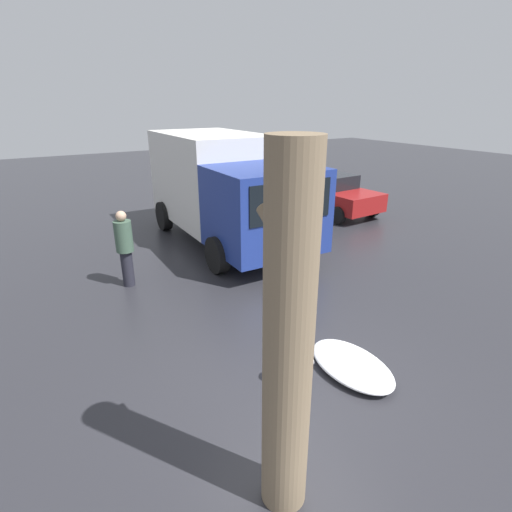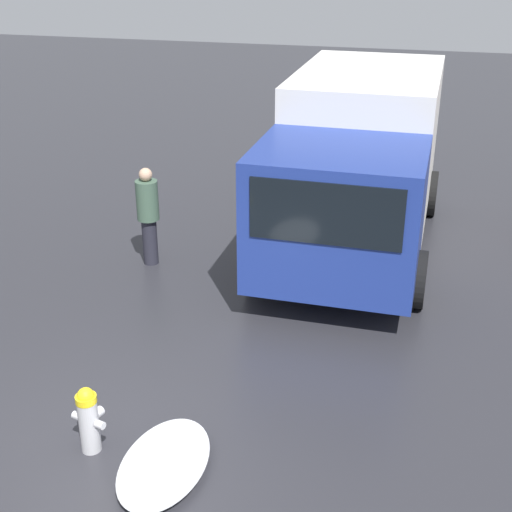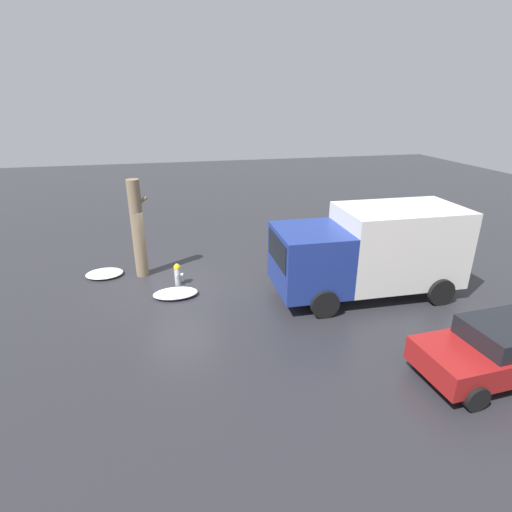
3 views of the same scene
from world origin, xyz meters
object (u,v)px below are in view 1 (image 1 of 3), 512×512
object	(u,v)px
tree_trunk	(288,346)
parked_car	(329,192)
pedestrian	(125,246)
delivery_truck	(225,186)
fire_hydrant	(299,362)

from	to	relation	value
tree_trunk	parked_car	distance (m)	11.81
pedestrian	delivery_truck	bearing A→B (deg)	108.66
pedestrian	fire_hydrant	bearing A→B (deg)	6.23
tree_trunk	pedestrian	distance (m)	6.09
tree_trunk	pedestrian	size ratio (longest dim) A/B	2.13
fire_hydrant	tree_trunk	world-z (taller)	tree_trunk
fire_hydrant	pedestrian	size ratio (longest dim) A/B	0.48
delivery_truck	pedestrian	bearing A→B (deg)	27.51
pedestrian	parked_car	distance (m)	8.46
delivery_truck	parked_car	bearing A→B (deg)	-168.16
fire_hydrant	tree_trunk	distance (m)	2.25
fire_hydrant	pedestrian	world-z (taller)	pedestrian
delivery_truck	pedestrian	world-z (taller)	delivery_truck
fire_hydrant	delivery_truck	xyz separation A→B (m)	(6.39, -2.13, 1.20)
fire_hydrant	parked_car	size ratio (longest dim) A/B	0.21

